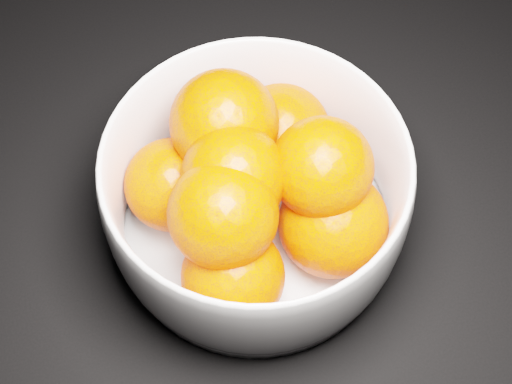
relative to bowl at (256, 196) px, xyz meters
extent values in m
cylinder|color=silver|center=(0.00, 0.00, -0.05)|extent=(0.23, 0.23, 0.01)
sphere|color=#FF4200|center=(0.04, 0.06, -0.01)|extent=(0.09, 0.09, 0.09)
sphere|color=#FF4200|center=(-0.07, 0.03, -0.01)|extent=(0.08, 0.08, 0.08)
sphere|color=#FF4200|center=(-0.03, -0.06, -0.01)|extent=(0.08, 0.08, 0.08)
sphere|color=#FF4200|center=(0.06, -0.04, -0.01)|extent=(0.09, 0.09, 0.09)
sphere|color=#FF4200|center=(-0.02, 0.05, 0.04)|extent=(0.09, 0.09, 0.09)
sphere|color=#FF4200|center=(-0.03, -0.03, 0.04)|extent=(0.08, 0.08, 0.08)
sphere|color=#FF4200|center=(0.05, -0.01, 0.04)|extent=(0.08, 0.08, 0.08)
sphere|color=#FF4200|center=(-0.02, 0.00, 0.04)|extent=(0.08, 0.08, 0.08)
camera|label=1|loc=(-0.06, -0.28, 0.50)|focal=50.00mm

